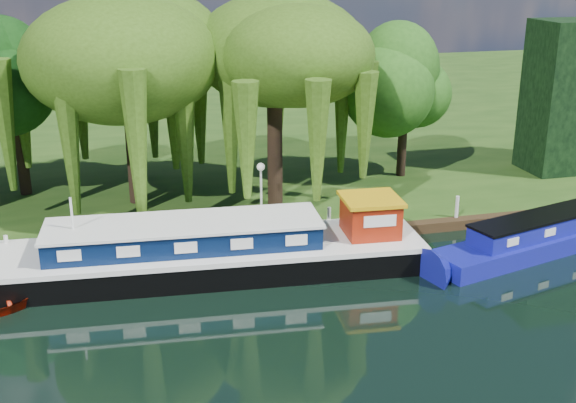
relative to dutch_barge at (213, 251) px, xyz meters
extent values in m
plane|color=black|center=(2.33, -6.29, -0.86)|extent=(120.00, 120.00, 0.00)
cube|color=#1B3B10|center=(2.33, 27.71, -0.64)|extent=(120.00, 52.00, 0.45)
cube|color=black|center=(-0.14, 0.01, -0.45)|extent=(16.63, 4.82, 1.09)
cube|color=silver|center=(-0.14, 0.01, 0.19)|extent=(16.72, 4.90, 0.20)
cube|color=#071739|center=(-1.05, 0.08, 0.73)|extent=(10.34, 3.35, 0.87)
cube|color=silver|center=(-1.05, 0.08, 1.22)|extent=(10.53, 3.55, 0.11)
cube|color=maroon|center=(6.22, -0.45, 0.98)|extent=(2.14, 2.14, 1.37)
cube|color=#C9960E|center=(6.22, -0.45, 1.73)|extent=(2.39, 2.39, 0.15)
cylinder|color=silver|center=(-5.05, 0.36, 1.39)|extent=(0.09, 0.09, 2.19)
cube|color=navy|center=(14.02, -1.15, -0.54)|extent=(11.80, 4.96, 0.88)
cube|color=navy|center=(14.02, -1.15, 0.26)|extent=(8.29, 3.56, 0.73)
cube|color=black|center=(14.02, -1.15, 0.68)|extent=(8.41, 3.68, 0.10)
cube|color=silver|center=(11.25, -2.69, 0.30)|extent=(0.58, 0.20, 0.31)
cube|color=silver|center=(13.22, -2.15, 0.30)|extent=(0.58, 0.20, 0.31)
cylinder|color=black|center=(-2.43, 7.90, 2.38)|extent=(0.72, 0.72, 5.59)
ellipsoid|color=#2D4C10|center=(-2.43, 7.90, 6.41)|extent=(7.80, 7.80, 5.04)
cylinder|color=black|center=(3.87, 5.91, 2.21)|extent=(0.74, 0.74, 5.25)
ellipsoid|color=#2D4C10|center=(3.87, 5.91, 6.00)|extent=(7.17, 7.17, 4.63)
cylinder|color=black|center=(-7.67, 10.46, 2.64)|extent=(0.52, 0.52, 6.12)
ellipsoid|color=black|center=(-7.67, 10.46, 5.15)|extent=(4.89, 4.89, 4.89)
cylinder|color=black|center=(11.44, 8.78, 2.23)|extent=(0.46, 0.46, 5.28)
ellipsoid|color=#1F4C13|center=(11.44, 8.78, 4.39)|extent=(4.22, 4.22, 4.22)
cylinder|color=silver|center=(2.83, 4.21, 0.69)|extent=(0.10, 0.10, 2.20)
sphere|color=white|center=(2.83, 4.21, 1.97)|extent=(0.36, 0.36, 0.36)
cylinder|color=silver|center=(-7.67, 2.11, 0.09)|extent=(0.16, 0.16, 1.00)
cylinder|color=silver|center=(-1.67, 2.11, 0.09)|extent=(0.16, 0.16, 1.00)
cylinder|color=silver|center=(5.33, 2.11, 0.09)|extent=(0.16, 0.16, 1.00)
cylinder|color=silver|center=(11.33, 2.11, 0.09)|extent=(0.16, 0.16, 1.00)
camera|label=1|loc=(-3.54, -25.44, 10.86)|focal=45.00mm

